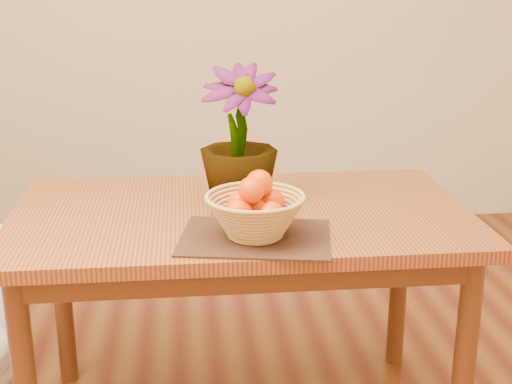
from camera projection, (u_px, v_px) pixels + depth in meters
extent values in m
cube|color=brown|center=(241.00, 217.00, 2.20)|extent=(1.40, 0.80, 0.04)
cube|color=#482310|center=(241.00, 235.00, 2.21)|extent=(1.28, 0.68, 0.08)
cylinder|color=#482310|center=(464.00, 367.00, 2.07)|extent=(0.06, 0.06, 0.71)
cylinder|color=#482310|center=(62.00, 291.00, 2.55)|extent=(0.06, 0.06, 0.71)
cylinder|color=#482310|center=(399.00, 277.00, 2.67)|extent=(0.06, 0.06, 0.71)
cube|color=#361F13|center=(255.00, 238.00, 1.96)|extent=(0.46, 0.38, 0.01)
cylinder|color=tan|center=(255.00, 235.00, 1.96)|extent=(0.14, 0.14, 0.01)
sphere|color=red|center=(255.00, 210.00, 1.94)|extent=(0.06, 0.06, 0.06)
sphere|color=red|center=(271.00, 202.00, 1.98)|extent=(0.08, 0.08, 0.08)
sphere|color=red|center=(240.00, 203.00, 1.98)|extent=(0.07, 0.07, 0.07)
sphere|color=red|center=(239.00, 213.00, 1.89)|extent=(0.08, 0.08, 0.08)
sphere|color=red|center=(271.00, 214.00, 1.89)|extent=(0.07, 0.07, 0.07)
sphere|color=red|center=(259.00, 183.00, 1.94)|extent=(0.08, 0.08, 0.08)
sphere|color=red|center=(251.00, 190.00, 1.89)|extent=(0.07, 0.07, 0.07)
imported|color=#154C16|center=(239.00, 136.00, 2.20)|extent=(0.26, 0.26, 0.43)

